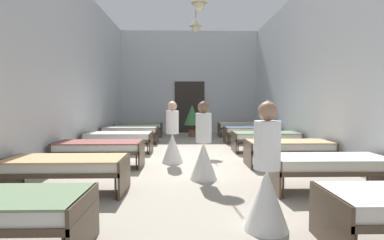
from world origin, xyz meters
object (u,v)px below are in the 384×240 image
(bed_left_row_2, at_px, (100,147))
(potted_plant, at_px, (192,116))
(bed_left_row_1, at_px, (66,166))
(bed_right_row_4, at_px, (251,130))
(bed_right_row_5, at_px, (241,126))
(nurse_near_aisle, at_px, (172,141))
(bed_left_row_4, at_px, (131,131))
(bed_right_row_2, at_px, (288,147))
(bed_right_row_1, at_px, (329,165))
(bed_right_row_3, at_px, (266,137))
(bed_left_row_5, at_px, (139,126))
(nurse_mid_aisle, at_px, (267,184))
(nurse_far_aisle, at_px, (204,151))
(bed_left_row_3, at_px, (119,137))

(bed_left_row_2, distance_m, potted_plant, 6.12)
(bed_left_row_1, distance_m, bed_right_row_4, 7.12)
(bed_right_row_5, xyz_separation_m, nurse_near_aisle, (-2.65, -5.28, 0.09))
(bed_left_row_4, bearing_deg, bed_right_row_2, -41.73)
(bed_right_row_1, relative_size, bed_right_row_2, 1.00)
(bed_left_row_1, xyz_separation_m, bed_right_row_2, (4.26, 1.90, 0.00))
(bed_left_row_1, height_order, bed_right_row_3, same)
(bed_right_row_2, distance_m, bed_left_row_5, 7.12)
(nurse_mid_aisle, distance_m, potted_plant, 9.05)
(bed_right_row_5, height_order, nurse_mid_aisle, nurse_mid_aisle)
(bed_left_row_5, xyz_separation_m, nurse_far_aisle, (2.26, -6.82, 0.09))
(bed_right_row_1, distance_m, bed_right_row_2, 1.90)
(bed_right_row_5, distance_m, potted_plant, 2.10)
(bed_right_row_4, bearing_deg, bed_left_row_1, -126.78)
(bed_left_row_2, distance_m, nurse_far_aisle, 2.52)
(bed_right_row_4, bearing_deg, nurse_near_aisle, -128.12)
(bed_left_row_4, height_order, bed_right_row_5, same)
(bed_left_row_5, xyz_separation_m, bed_right_row_5, (4.26, 0.00, 0.00))
(bed_right_row_4, height_order, bed_right_row_5, same)
(bed_right_row_1, distance_m, nurse_far_aisle, 2.15)
(bed_right_row_4, distance_m, bed_right_row_5, 1.90)
(bed_left_row_5, bearing_deg, bed_left_row_4, -90.00)
(bed_right_row_3, bearing_deg, bed_left_row_2, -155.97)
(bed_right_row_3, height_order, nurse_far_aisle, nurse_far_aisle)
(bed_left_row_1, relative_size, potted_plant, 1.42)
(bed_right_row_1, bearing_deg, nurse_near_aisle, 138.86)
(bed_left_row_1, xyz_separation_m, nurse_far_aisle, (2.26, 0.78, 0.09))
(bed_right_row_2, height_order, nurse_mid_aisle, nurse_mid_aisle)
(bed_right_row_1, xyz_separation_m, bed_right_row_4, (0.00, 5.70, 0.00))
(bed_left_row_2, bearing_deg, bed_left_row_5, 90.00)
(bed_right_row_3, relative_size, nurse_far_aisle, 1.28)
(bed_left_row_4, relative_size, potted_plant, 1.42)
(bed_right_row_3, xyz_separation_m, bed_right_row_4, (0.00, 1.90, 0.00))
(bed_left_row_3, xyz_separation_m, potted_plant, (2.21, 3.79, 0.42))
(potted_plant, bearing_deg, bed_right_row_2, -70.17)
(bed_right_row_4, relative_size, nurse_mid_aisle, 1.28)
(bed_left_row_2, height_order, bed_right_row_2, same)
(bed_right_row_5, xyz_separation_m, nurse_far_aisle, (-2.01, -6.82, 0.09))
(bed_right_row_3, distance_m, nurse_far_aisle, 3.63)
(potted_plant, bearing_deg, bed_left_row_4, -139.40)
(bed_left_row_3, bearing_deg, bed_left_row_2, -90.00)
(bed_right_row_1, bearing_deg, bed_left_row_1, 180.00)
(bed_left_row_3, height_order, bed_right_row_3, same)
(bed_left_row_3, bearing_deg, bed_left_row_5, 90.00)
(bed_left_row_5, bearing_deg, nurse_mid_aisle, -72.56)
(bed_right_row_3, distance_m, bed_right_row_4, 1.90)
(bed_left_row_1, height_order, nurse_near_aisle, nurse_near_aisle)
(bed_left_row_2, relative_size, bed_left_row_4, 1.00)
(bed_right_row_2, distance_m, bed_right_row_3, 1.90)
(bed_right_row_4, distance_m, nurse_far_aisle, 5.31)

